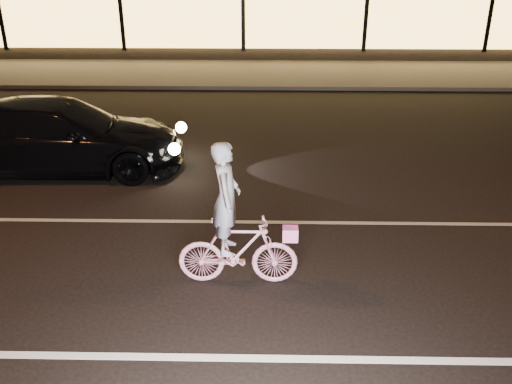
{
  "coord_description": "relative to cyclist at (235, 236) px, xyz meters",
  "views": [
    {
      "loc": [
        0.91,
        -6.87,
        4.69
      ],
      "look_at": [
        0.76,
        0.6,
        1.23
      ],
      "focal_mm": 40.0,
      "sensor_mm": 36.0,
      "label": 1
    }
  ],
  "objects": [
    {
      "name": "ground",
      "position": [
        -0.47,
        -0.14,
        -0.77
      ],
      "size": [
        90.0,
        90.0,
        0.0
      ],
      "primitive_type": "plane",
      "color": "black",
      "rests_on": "ground"
    },
    {
      "name": "lane_stripe_near",
      "position": [
        -0.47,
        -1.64,
        -0.77
      ],
      "size": [
        60.0,
        0.12,
        0.01
      ],
      "primitive_type": "cube",
      "color": "silver",
      "rests_on": "ground"
    },
    {
      "name": "lane_stripe_far",
      "position": [
        -0.47,
        1.86,
        -0.77
      ],
      "size": [
        60.0,
        0.1,
        0.01
      ],
      "primitive_type": "cube",
      "color": "gray",
      "rests_on": "ground"
    },
    {
      "name": "sidewalk",
      "position": [
        -0.47,
        12.86,
        -0.71
      ],
      "size": [
        30.0,
        4.0,
        0.12
      ],
      "primitive_type": "cube",
      "color": "#383533",
      "rests_on": "ground"
    },
    {
      "name": "sedan",
      "position": [
        -3.9,
        4.25,
        -0.02
      ],
      "size": [
        5.23,
        2.3,
        1.49
      ],
      "rotation": [
        0.0,
        0.0,
        1.61
      ],
      "color": "black",
      "rests_on": "ground"
    },
    {
      "name": "cyclist",
      "position": [
        0.0,
        0.0,
        0.0
      ],
      "size": [
        1.72,
        0.59,
        2.17
      ],
      "rotation": [
        0.0,
        0.0,
        1.57
      ],
      "color": "#E23171",
      "rests_on": "ground"
    }
  ]
}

